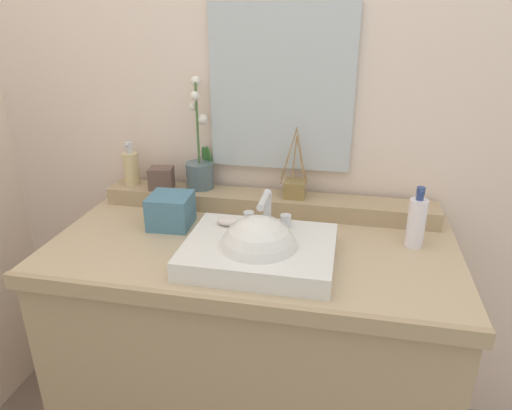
# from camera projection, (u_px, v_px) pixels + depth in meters

# --- Properties ---
(wall_back) EXTENTS (2.86, 0.20, 2.49)m
(wall_back) POSITION_uv_depth(u_px,v_px,m) (277.00, 80.00, 1.62)
(wall_back) COLOR beige
(wall_back) RESTS_ON ground
(vanity_cabinet) EXTENTS (1.21, 0.64, 0.83)m
(vanity_cabinet) POSITION_uv_depth(u_px,v_px,m) (253.00, 351.00, 1.57)
(vanity_cabinet) COLOR tan
(vanity_cabinet) RESTS_ON ground
(back_ledge) EXTENTS (1.14, 0.12, 0.06)m
(back_ledge) POSITION_uv_depth(u_px,v_px,m) (267.00, 203.00, 1.61)
(back_ledge) COLOR tan
(back_ledge) RESTS_ON vanity_cabinet
(sink_basin) EXTENTS (0.41, 0.33, 0.26)m
(sink_basin) POSITION_uv_depth(u_px,v_px,m) (259.00, 254.00, 1.29)
(sink_basin) COLOR white
(sink_basin) RESTS_ON vanity_cabinet
(soap_bar) EXTENTS (0.07, 0.04, 0.02)m
(soap_bar) POSITION_uv_depth(u_px,v_px,m) (228.00, 221.00, 1.38)
(soap_bar) COLOR silver
(soap_bar) RESTS_ON sink_basin
(potted_plant) EXTENTS (0.10, 0.10, 0.38)m
(potted_plant) POSITION_uv_depth(u_px,v_px,m) (200.00, 165.00, 1.64)
(potted_plant) COLOR slate
(potted_plant) RESTS_ON back_ledge
(soap_dispenser) EXTENTS (0.05, 0.06, 0.15)m
(soap_dispenser) POSITION_uv_depth(u_px,v_px,m) (131.00, 167.00, 1.68)
(soap_dispenser) COLOR #D8C189
(soap_dispenser) RESTS_ON back_ledge
(reed_diffuser) EXTENTS (0.09, 0.08, 0.24)m
(reed_diffuser) POSITION_uv_depth(u_px,v_px,m) (295.00, 187.00, 1.57)
(reed_diffuser) COLOR olive
(reed_diffuser) RESTS_ON back_ledge
(trinket_box) EXTENTS (0.09, 0.08, 0.08)m
(trinket_box) POSITION_uv_depth(u_px,v_px,m) (161.00, 178.00, 1.64)
(trinket_box) COLOR brown
(trinket_box) RESTS_ON back_ledge
(lotion_bottle) EXTENTS (0.05, 0.06, 0.18)m
(lotion_bottle) POSITION_uv_depth(u_px,v_px,m) (416.00, 222.00, 1.36)
(lotion_bottle) COLOR white
(lotion_bottle) RESTS_ON vanity_cabinet
(tissue_box) EXTENTS (0.14, 0.14, 0.10)m
(tissue_box) POSITION_uv_depth(u_px,v_px,m) (171.00, 211.00, 1.49)
(tissue_box) COLOR teal
(tissue_box) RESTS_ON vanity_cabinet
(mirror) EXTENTS (0.48, 0.02, 0.53)m
(mirror) POSITION_uv_depth(u_px,v_px,m) (281.00, 89.00, 1.52)
(mirror) COLOR silver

